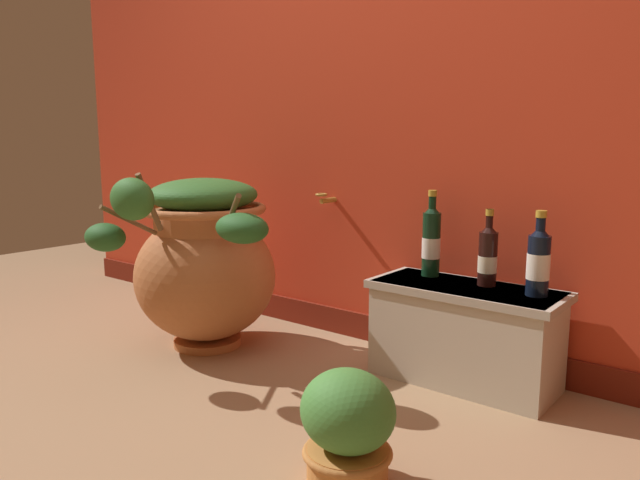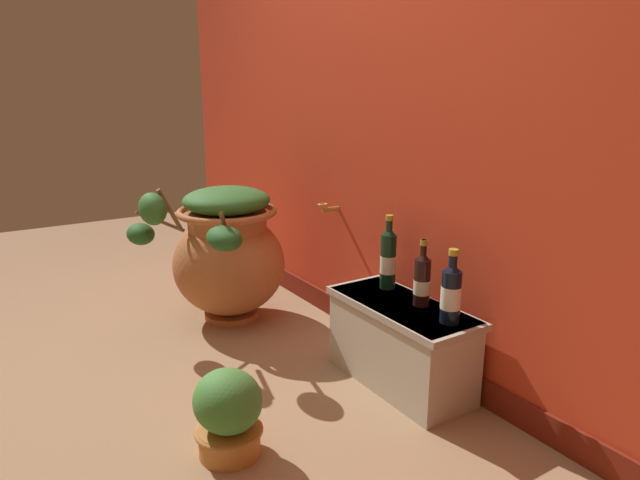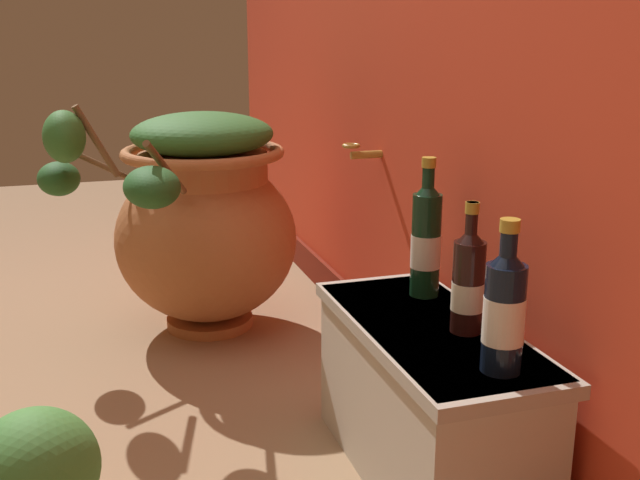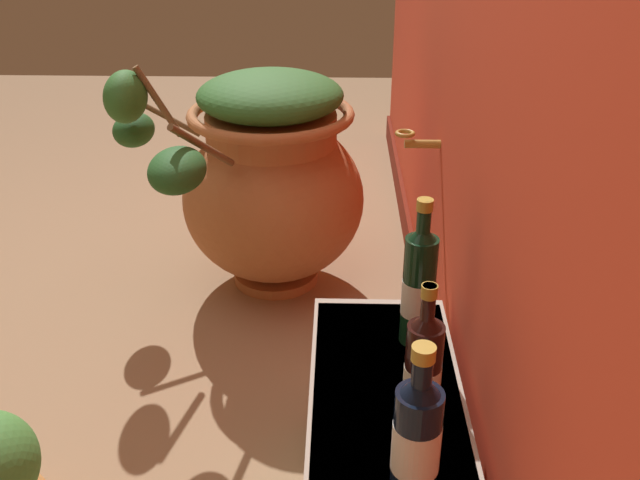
% 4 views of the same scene
% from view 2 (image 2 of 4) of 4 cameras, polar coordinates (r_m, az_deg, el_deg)
% --- Properties ---
extents(ground_plane, '(7.00, 7.00, 0.00)m').
position_cam_2_polar(ground_plane, '(2.61, -15.61, -14.67)').
color(ground_plane, '#9E7A56').
extents(back_wall, '(4.40, 0.33, 2.60)m').
position_cam_2_polar(back_wall, '(2.84, 6.99, 15.48)').
color(back_wall, red).
rests_on(back_wall, ground_plane).
extents(terracotta_urn, '(0.87, 0.84, 0.80)m').
position_cam_2_polar(terracotta_urn, '(3.17, -9.33, -1.19)').
color(terracotta_urn, '#B26638').
rests_on(terracotta_urn, ground_plane).
extents(stone_ledge, '(0.71, 0.31, 0.38)m').
position_cam_2_polar(stone_ledge, '(2.53, 8.09, -10.01)').
color(stone_ledge, beige).
rests_on(stone_ledge, ground_plane).
extents(wine_bottle_left, '(0.08, 0.08, 0.30)m').
position_cam_2_polar(wine_bottle_left, '(2.27, 13.03, -5.07)').
color(wine_bottle_left, black).
rests_on(wine_bottle_left, stone_ledge).
extents(wine_bottle_middle, '(0.07, 0.07, 0.34)m').
position_cam_2_polar(wine_bottle_middle, '(2.60, 6.87, -1.72)').
color(wine_bottle_middle, black).
rests_on(wine_bottle_middle, stone_ledge).
extents(wine_bottle_right, '(0.07, 0.07, 0.29)m').
position_cam_2_polar(wine_bottle_right, '(2.42, 10.23, -3.84)').
color(wine_bottle_right, black).
rests_on(wine_bottle_right, stone_ledge).
extents(potted_shrub, '(0.26, 0.24, 0.32)m').
position_cam_2_polar(potted_shrub, '(2.11, -9.21, -16.74)').
color(potted_shrub, '#CC7F3D').
rests_on(potted_shrub, ground_plane).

